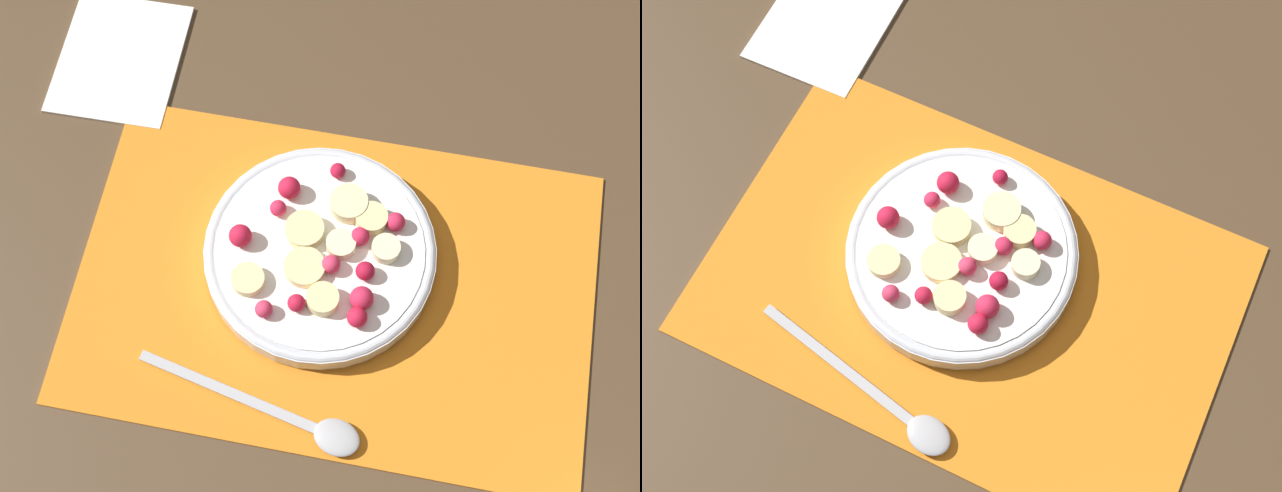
# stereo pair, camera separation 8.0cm
# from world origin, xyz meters

# --- Properties ---
(ground_plane) EXTENTS (3.00, 3.00, 0.00)m
(ground_plane) POSITION_xyz_m (0.00, 0.00, 0.00)
(ground_plane) COLOR #4C3823
(placemat) EXTENTS (0.47, 0.31, 0.01)m
(placemat) POSITION_xyz_m (0.00, 0.00, 0.00)
(placemat) COLOR orange
(placemat) RESTS_ON ground_plane
(fruit_bowl) EXTENTS (0.21, 0.21, 0.05)m
(fruit_bowl) POSITION_xyz_m (0.02, -0.02, 0.02)
(fruit_bowl) COLOR silver
(fruit_bowl) RESTS_ON placemat
(spoon) EXTENTS (0.21, 0.06, 0.01)m
(spoon) POSITION_xyz_m (0.01, 0.13, 0.01)
(spoon) COLOR #B2B2B7
(spoon) RESTS_ON placemat
(napkin) EXTENTS (0.12, 0.15, 0.01)m
(napkin) POSITION_xyz_m (0.26, -0.20, 0.00)
(napkin) COLOR white
(napkin) RESTS_ON ground_plane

